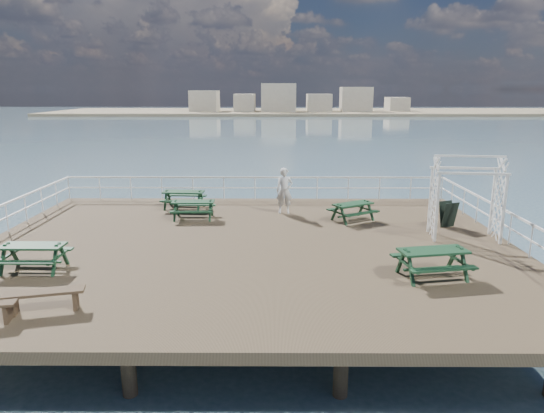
{
  "coord_description": "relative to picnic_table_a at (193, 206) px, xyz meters",
  "views": [
    {
      "loc": [
        0.94,
        -15.65,
        5.09
      ],
      "look_at": [
        0.84,
        0.82,
        1.1
      ],
      "focal_mm": 32.0,
      "sensor_mm": 36.0,
      "label": 1
    }
  ],
  "objects": [
    {
      "name": "person",
      "position": [
        3.69,
        0.92,
        0.44
      ],
      "size": [
        0.71,
        0.48,
        1.92
      ],
      "primitive_type": "imported",
      "rotation": [
        0.0,
        0.0,
        0.03
      ],
      "color": "silver",
      "rests_on": "ground"
    },
    {
      "name": "picnic_table_c",
      "position": [
        6.39,
        -0.26,
        -0.01
      ],
      "size": [
        2.09,
        1.98,
        0.8
      ],
      "rotation": [
        0.0,
        0.0,
        0.54
      ],
      "color": "#14371C",
      "rests_on": "ground"
    },
    {
      "name": "picnic_table_e",
      "position": [
        7.65,
        -6.27,
        0.06
      ],
      "size": [
        2.11,
        1.82,
        0.91
      ],
      "rotation": [
        0.0,
        0.0,
        0.18
      ],
      "color": "#14371C",
      "rests_on": "ground"
    },
    {
      "name": "flat_bench_far",
      "position": [
        -2.1,
        -8.45,
        -0.14
      ],
      "size": [
        1.83,
        0.84,
        0.51
      ],
      "rotation": [
        0.0,
        0.0,
        0.25
      ],
      "color": "brown",
      "rests_on": "ground"
    },
    {
      "name": "ground",
      "position": [
        2.35,
        -3.29,
        -0.67
      ],
      "size": [
        18.0,
        14.0,
        0.3
      ],
      "primitive_type": "cube",
      "color": "brown",
      "rests_on": "ground"
    },
    {
      "name": "trellis_arbor",
      "position": [
        9.92,
        -2.55,
        0.77
      ],
      "size": [
        2.48,
        1.52,
        2.92
      ],
      "rotation": [
        0.0,
        0.0,
        -0.12
      ],
      "color": "white",
      "rests_on": "ground"
    },
    {
      "name": "picnic_table_a",
      "position": [
        0.0,
        0.0,
        0.0
      ],
      "size": [
        1.71,
        1.38,
        0.82
      ],
      "rotation": [
        0.0,
        0.0,
        0.02
      ],
      "color": "#14371C",
      "rests_on": "ground"
    },
    {
      "name": "railing",
      "position": [
        2.28,
        -0.72,
        0.35
      ],
      "size": [
        17.77,
        13.76,
        1.1
      ],
      "color": "white",
      "rests_on": "ground"
    },
    {
      "name": "picnic_table_b",
      "position": [
        -0.71,
        1.77,
        0.02
      ],
      "size": [
        1.86,
        1.54,
        0.86
      ],
      "rotation": [
        0.0,
        0.0,
        -0.07
      ],
      "color": "#14371C",
      "rests_on": "ground"
    },
    {
      "name": "sea_backdrop",
      "position": [
        14.89,
        130.78,
        -1.03
      ],
      "size": [
        300.0,
        300.0,
        9.2
      ],
      "color": "#446573",
      "rests_on": "ground"
    },
    {
      "name": "sandwich_board",
      "position": [
        9.86,
        -1.17,
        -0.04
      ],
      "size": [
        0.73,
        0.64,
        0.99
      ],
      "rotation": [
        0.0,
        0.0,
        0.39
      ],
      "color": "black",
      "rests_on": "ground"
    },
    {
      "name": "picnic_table_d",
      "position": [
        -3.66,
        -5.78,
        0.03
      ],
      "size": [
        1.78,
        1.44,
        0.86
      ],
      "rotation": [
        0.0,
        0.0,
        -0.01
      ],
      "color": "#14371C",
      "rests_on": "ground"
    }
  ]
}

